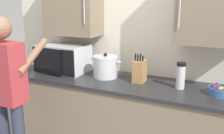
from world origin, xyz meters
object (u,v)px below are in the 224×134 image
object	(u,v)px
thermos_flask	(181,76)
knife_block	(140,71)
fruit_bowl	(220,90)
person_figure	(7,89)
stock_pot	(105,67)
microwave_oven	(62,58)

from	to	relation	value
thermos_flask	knife_block	xyz separation A→B (m)	(-0.42, 0.02, -0.01)
fruit_bowl	thermos_flask	bearing A→B (deg)	177.97
knife_block	person_figure	bearing A→B (deg)	-139.16
thermos_flask	person_figure	world-z (taller)	person_figure
knife_block	stock_pot	size ratio (longest dim) A/B	0.83
stock_pot	microwave_oven	bearing A→B (deg)	-179.29
fruit_bowl	stock_pot	bearing A→B (deg)	178.26
microwave_oven	thermos_flask	world-z (taller)	microwave_oven
person_figure	thermos_flask	bearing A→B (deg)	30.50
knife_block	fruit_bowl	distance (m)	0.77
knife_block	person_figure	distance (m)	1.27
thermos_flask	stock_pot	size ratio (longest dim) A/B	0.71
microwave_oven	knife_block	bearing A→B (deg)	0.22
knife_block	person_figure	world-z (taller)	person_figure
microwave_oven	thermos_flask	xyz separation A→B (m)	(1.38, -0.02, -0.03)
microwave_oven	person_figure	size ratio (longest dim) A/B	0.34
stock_pot	person_figure	world-z (taller)	person_figure
knife_block	stock_pot	bearing A→B (deg)	179.49
microwave_oven	fruit_bowl	world-z (taller)	microwave_oven
fruit_bowl	person_figure	xyz separation A→B (m)	(-1.73, -0.80, 0.00)
microwave_oven	thermos_flask	bearing A→B (deg)	-0.65
microwave_oven	stock_pot	world-z (taller)	microwave_oven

